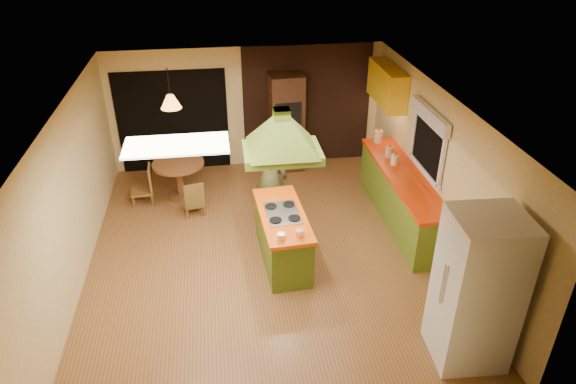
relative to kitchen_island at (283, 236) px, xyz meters
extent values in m
plane|color=#955F30|center=(-0.26, 0.24, -0.43)|extent=(6.50, 6.50, 0.00)
plane|color=beige|center=(-0.26, 3.49, 0.82)|extent=(5.50, 0.00, 5.50)
plane|color=beige|center=(-0.26, -3.01, 0.82)|extent=(5.50, 0.00, 5.50)
plane|color=beige|center=(-3.01, 0.24, 0.82)|extent=(0.00, 6.50, 6.50)
plane|color=beige|center=(2.49, 0.24, 0.82)|extent=(0.00, 6.50, 6.50)
plane|color=silver|center=(-0.26, 0.24, 2.07)|extent=(6.50, 6.50, 0.00)
cube|color=#381E14|center=(0.99, 3.47, 0.82)|extent=(2.64, 0.03, 2.50)
cube|color=black|center=(-1.76, 3.47, 0.62)|extent=(2.20, 0.03, 2.10)
cube|color=olive|center=(2.19, 0.84, 0.00)|extent=(0.58, 3.00, 0.86)
cube|color=#E53807|center=(2.19, 0.84, 0.46)|extent=(0.62, 3.05, 0.06)
cube|color=yellow|center=(2.31, 2.44, 1.52)|extent=(0.34, 1.40, 0.70)
cube|color=black|center=(2.46, 0.64, 1.12)|extent=(0.03, 1.16, 0.96)
cube|color=white|center=(2.41, 0.64, 1.59)|extent=(0.10, 1.35, 0.22)
cube|color=white|center=(-1.36, -0.96, 2.06)|extent=(1.20, 0.60, 0.03)
cube|color=#526C1B|center=(0.00, 0.00, -0.04)|extent=(0.71, 1.63, 0.78)
cube|color=#FA5408|center=(0.00, 0.00, 0.38)|extent=(0.76, 1.71, 0.06)
cube|color=silver|center=(0.00, 0.00, 0.42)|extent=(0.52, 0.73, 0.02)
cube|color=#5D771D|center=(0.00, 0.00, 1.42)|extent=(1.10, 0.79, 0.13)
pyramid|color=#5D771D|center=(0.00, 0.00, 1.93)|extent=(1.10, 0.79, 0.45)
cube|color=#5D771D|center=(0.00, 0.00, 2.01)|extent=(0.22, 0.22, 0.13)
imported|color=#4C512B|center=(-0.05, 1.19, 0.41)|extent=(0.68, 0.52, 1.67)
cube|color=white|center=(1.97, -2.25, 0.57)|extent=(0.86, 0.82, 2.00)
cube|color=#422515|center=(0.52, 3.19, 0.58)|extent=(0.70, 0.62, 2.01)
cube|color=black|center=(0.52, 2.89, 0.88)|extent=(0.52, 0.05, 0.45)
cube|color=black|center=(0.52, 2.89, 0.38)|extent=(0.52, 0.05, 0.45)
cylinder|color=brown|center=(-1.65, 2.24, 0.27)|extent=(0.96, 0.96, 0.05)
cylinder|color=brown|center=(-1.65, 2.24, -0.07)|extent=(0.14, 0.14, 0.67)
cylinder|color=brown|center=(-1.65, 2.24, -0.40)|extent=(0.54, 0.54, 0.05)
cone|color=#FF9E3F|center=(-1.65, 2.24, 1.47)|extent=(0.43, 0.43, 0.23)
cylinder|color=beige|center=(2.14, 2.17, 0.61)|extent=(0.21, 0.21, 0.24)
cylinder|color=beige|center=(2.14, 1.51, 0.59)|extent=(0.14, 0.14, 0.19)
cylinder|color=#FFF5CD|center=(2.14, 1.21, 0.58)|extent=(0.14, 0.14, 0.18)
camera|label=1|loc=(-0.87, -6.49, 4.50)|focal=32.00mm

